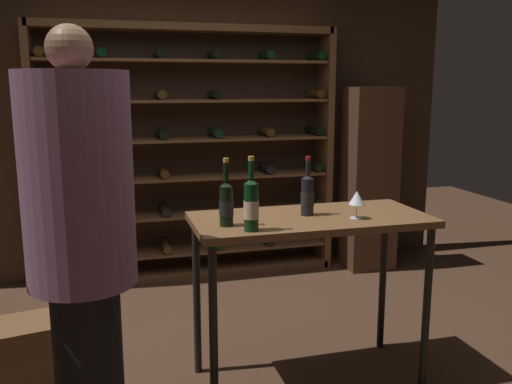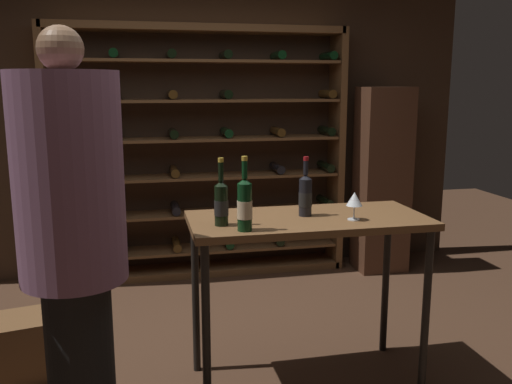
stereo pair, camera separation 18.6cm
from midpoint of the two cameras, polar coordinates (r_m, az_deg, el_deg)
ground_plane at (r=3.46m, az=-4.72°, el=-18.38°), size 10.07×10.07×0.00m
back_wall at (r=5.04m, az=-9.42°, el=8.08°), size 5.16×0.10×2.90m
wine_rack at (r=4.87m, az=-8.10°, el=3.91°), size 2.59×0.32×2.20m
tasting_table at (r=3.08m, az=3.92°, el=-4.56°), size 1.31×0.60×0.98m
person_guest_plum_blouse at (r=2.52m, az=-19.77°, el=-3.95°), size 0.47×0.47×1.94m
wine_crate at (r=3.59m, az=-23.86°, el=-14.89°), size 0.54×0.43×0.36m
display_cabinet at (r=5.17m, az=10.69°, el=1.31°), size 0.44×0.36×1.68m
wine_bottle_gold_foil at (r=2.82m, az=-4.99°, el=-1.15°), size 0.07×0.07×0.35m
wine_bottle_red_label at (r=3.05m, az=3.63°, el=-0.25°), size 0.07×0.07×0.33m
wine_bottle_green_slim at (r=2.71m, az=-2.47°, el=-1.30°), size 0.08×0.08×0.37m
wine_glass_stemmed_center at (r=3.00m, az=8.68°, el=-0.72°), size 0.09×0.09×0.15m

